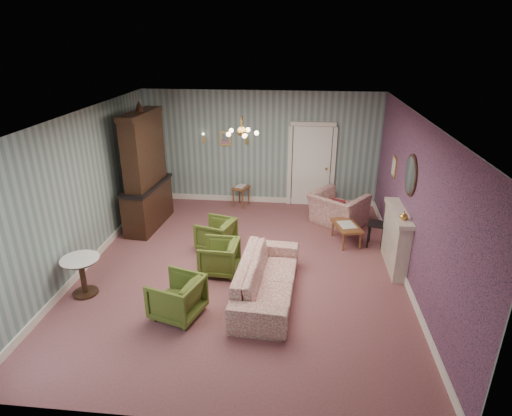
# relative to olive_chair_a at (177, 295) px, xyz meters

# --- Properties ---
(floor) EXTENTS (7.00, 7.00, 0.00)m
(floor) POSITION_rel_olive_chair_a_xyz_m (0.85, 1.55, -0.37)
(floor) COLOR brown
(floor) RESTS_ON ground
(ceiling) EXTENTS (7.00, 7.00, 0.00)m
(ceiling) POSITION_rel_olive_chair_a_xyz_m (0.85, 1.55, 2.53)
(ceiling) COLOR white
(ceiling) RESTS_ON ground
(wall_back) EXTENTS (6.00, 0.00, 6.00)m
(wall_back) POSITION_rel_olive_chair_a_xyz_m (0.85, 5.05, 1.08)
(wall_back) COLOR slate
(wall_back) RESTS_ON ground
(wall_front) EXTENTS (6.00, 0.00, 6.00)m
(wall_front) POSITION_rel_olive_chair_a_xyz_m (0.85, -1.95, 1.08)
(wall_front) COLOR slate
(wall_front) RESTS_ON ground
(wall_left) EXTENTS (0.00, 7.00, 7.00)m
(wall_left) POSITION_rel_olive_chair_a_xyz_m (-2.15, 1.55, 1.08)
(wall_left) COLOR slate
(wall_left) RESTS_ON ground
(wall_right) EXTENTS (0.00, 7.00, 7.00)m
(wall_right) POSITION_rel_olive_chair_a_xyz_m (3.85, 1.55, 1.08)
(wall_right) COLOR slate
(wall_right) RESTS_ON ground
(wall_right_floral) EXTENTS (0.00, 7.00, 7.00)m
(wall_right_floral) POSITION_rel_olive_chair_a_xyz_m (3.84, 1.55, 1.08)
(wall_right_floral) COLOR #A1506B
(wall_right_floral) RESTS_ON ground
(door) EXTENTS (1.12, 0.12, 2.16)m
(door) POSITION_rel_olive_chair_a_xyz_m (2.15, 5.01, 0.71)
(door) COLOR white
(door) RESTS_ON floor
(olive_chair_a) EXTENTS (0.86, 0.89, 0.74)m
(olive_chair_a) POSITION_rel_olive_chair_a_xyz_m (0.00, 0.00, 0.00)
(olive_chair_a) COLOR #4C5C20
(olive_chair_a) RESTS_ON floor
(olive_chair_b) EXTENTS (0.67, 0.71, 0.70)m
(olive_chair_b) POSITION_rel_olive_chair_a_xyz_m (0.42, 1.37, -0.02)
(olive_chair_b) COLOR #4C5C20
(olive_chair_b) RESTS_ON floor
(olive_chair_c) EXTENTS (0.81, 0.84, 0.70)m
(olive_chair_c) POSITION_rel_olive_chair_a_xyz_m (0.18, 2.33, -0.02)
(olive_chair_c) COLOR #4C5C20
(olive_chair_c) RESTS_ON floor
(sofa_chintz) EXTENTS (0.82, 2.37, 0.91)m
(sofa_chintz) POSITION_rel_olive_chair_a_xyz_m (1.37, 0.69, 0.08)
(sofa_chintz) COLOR #8E3941
(sofa_chintz) RESTS_ON floor
(wingback_chair) EXTENTS (1.38, 1.30, 1.01)m
(wingback_chair) POSITION_rel_olive_chair_a_xyz_m (2.78, 3.82, 0.14)
(wingback_chair) COLOR #8E3941
(wingback_chair) RESTS_ON floor
(dresser) EXTENTS (0.72, 1.73, 2.81)m
(dresser) POSITION_rel_olive_chair_a_xyz_m (-1.58, 3.29, 1.03)
(dresser) COLOR black
(dresser) RESTS_ON floor
(fireplace) EXTENTS (0.30, 1.40, 1.16)m
(fireplace) POSITION_rel_olive_chair_a_xyz_m (3.71, 1.95, 0.21)
(fireplace) COLOR beige
(fireplace) RESTS_ON floor
(mantel_vase) EXTENTS (0.15, 0.15, 0.15)m
(mantel_vase) POSITION_rel_olive_chair_a_xyz_m (3.69, 1.55, 0.86)
(mantel_vase) COLOR gold
(mantel_vase) RESTS_ON fireplace
(oval_mirror) EXTENTS (0.04, 0.76, 0.84)m
(oval_mirror) POSITION_rel_olive_chair_a_xyz_m (3.81, 1.95, 1.48)
(oval_mirror) COLOR white
(oval_mirror) RESTS_ON wall_right
(framed_print) EXTENTS (0.04, 0.34, 0.42)m
(framed_print) POSITION_rel_olive_chair_a_xyz_m (3.82, 3.30, 1.23)
(framed_print) COLOR gold
(framed_print) RESTS_ON wall_right
(coffee_table) EXTENTS (0.65, 0.91, 0.42)m
(coffee_table) POSITION_rel_olive_chair_a_xyz_m (2.90, 2.87, -0.16)
(coffee_table) COLOR brown
(coffee_table) RESTS_ON floor
(side_table_black) EXTENTS (0.44, 0.44, 0.53)m
(side_table_black) POSITION_rel_olive_chair_a_xyz_m (3.50, 2.75, -0.10)
(side_table_black) COLOR black
(side_table_black) RESTS_ON floor
(pedestal_table) EXTENTS (0.71, 0.71, 0.70)m
(pedestal_table) POSITION_rel_olive_chair_a_xyz_m (-1.76, 0.42, -0.02)
(pedestal_table) COLOR black
(pedestal_table) RESTS_ON floor
(nesting_table) EXTENTS (0.47, 0.53, 0.57)m
(nesting_table) POSITION_rel_olive_chair_a_xyz_m (0.38, 4.70, -0.08)
(nesting_table) COLOR brown
(nesting_table) RESTS_ON floor
(gilt_mirror_back) EXTENTS (0.28, 0.06, 0.36)m
(gilt_mirror_back) POSITION_rel_olive_chair_a_xyz_m (-0.05, 5.01, 1.33)
(gilt_mirror_back) COLOR gold
(gilt_mirror_back) RESTS_ON wall_back
(sconce_left) EXTENTS (0.16, 0.12, 0.30)m
(sconce_left) POSITION_rel_olive_chair_a_xyz_m (-0.60, 4.99, 1.33)
(sconce_left) COLOR gold
(sconce_left) RESTS_ON wall_back
(sconce_right) EXTENTS (0.16, 0.12, 0.30)m
(sconce_right) POSITION_rel_olive_chair_a_xyz_m (0.50, 4.99, 1.33)
(sconce_right) COLOR gold
(sconce_right) RESTS_ON wall_back
(chandelier) EXTENTS (0.56, 0.56, 0.36)m
(chandelier) POSITION_rel_olive_chair_a_xyz_m (0.85, 1.55, 2.26)
(chandelier) COLOR gold
(chandelier) RESTS_ON ceiling
(burgundy_cushion) EXTENTS (0.41, 0.28, 0.39)m
(burgundy_cushion) POSITION_rel_olive_chair_a_xyz_m (2.73, 3.67, 0.11)
(burgundy_cushion) COLOR #5C171B
(burgundy_cushion) RESTS_ON wingback_chair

